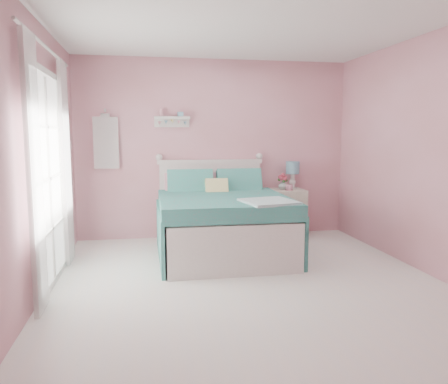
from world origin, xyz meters
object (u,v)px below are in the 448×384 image
object	(u,v)px
bed	(221,222)
nightstand	(286,213)
vase	(283,185)
teacup	(289,187)
table_lamp	(293,170)

from	to	relation	value
bed	nightstand	bearing A→B (deg)	34.13
bed	vase	xyz separation A→B (m)	(1.05, 0.74, 0.38)
bed	vase	world-z (taller)	bed
teacup	table_lamp	bearing A→B (deg)	60.49
bed	table_lamp	size ratio (longest dim) A/B	4.94
table_lamp	vase	distance (m)	0.30
nightstand	teacup	distance (m)	0.42
nightstand	table_lamp	size ratio (longest dim) A/B	1.76
bed	teacup	world-z (taller)	bed
nightstand	table_lamp	distance (m)	0.65
table_lamp	teacup	distance (m)	0.36
table_lamp	vase	size ratio (longest dim) A/B	2.97
nightstand	teacup	size ratio (longest dim) A/B	6.53
table_lamp	teacup	world-z (taller)	table_lamp
bed	table_lamp	bearing A→B (deg)	34.90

